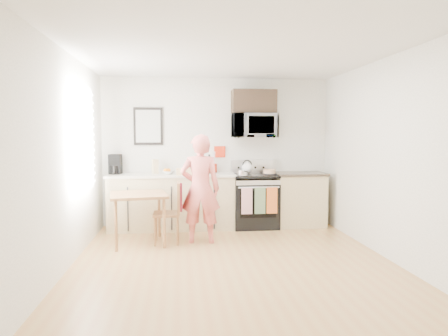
{
  "coord_description": "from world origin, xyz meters",
  "views": [
    {
      "loc": [
        -0.66,
        -4.79,
        1.6
      ],
      "look_at": [
        -0.02,
        1.0,
        1.12
      ],
      "focal_mm": 32.0,
      "sensor_mm": 36.0,
      "label": 1
    }
  ],
  "objects": [
    {
      "name": "upper_cabinet",
      "position": [
        0.63,
        2.12,
        2.18
      ],
      "size": [
        0.76,
        0.35,
        0.4
      ],
      "primitive_type": "cube",
      "color": "black",
      "rests_on": "back_wall"
    },
    {
      "name": "pot",
      "position": [
        0.39,
        1.77,
        0.97
      ],
      "size": [
        0.18,
        0.3,
        0.09
      ],
      "rotation": [
        0.0,
        0.0,
        0.22
      ],
      "color": "silver",
      "rests_on": "range"
    },
    {
      "name": "window",
      "position": [
        -1.96,
        0.8,
        1.55
      ],
      "size": [
        0.06,
        1.4,
        1.5
      ],
      "color": "white",
      "rests_on": "left_wall"
    },
    {
      "name": "floor",
      "position": [
        0.0,
        0.0,
        0.0
      ],
      "size": [
        4.6,
        4.6,
        0.0
      ],
      "primitive_type": "plane",
      "color": "#A87541",
      "rests_on": "ground"
    },
    {
      "name": "countertop_right",
      "position": [
        1.43,
        2.0,
        0.92
      ],
      "size": [
        0.88,
        0.64,
        0.04
      ],
      "primitive_type": "cube",
      "color": "black",
      "rests_on": "cabinet_right"
    },
    {
      "name": "dining_table",
      "position": [
        -1.26,
        1.08,
        0.66
      ],
      "size": [
        0.8,
        0.8,
        0.75
      ],
      "rotation": [
        0.0,
        0.0,
        0.16
      ],
      "color": "brown",
      "rests_on": "floor"
    },
    {
      "name": "front_wall",
      "position": [
        0.0,
        -2.3,
        1.3
      ],
      "size": [
        4.0,
        0.04,
        2.6
      ],
      "primitive_type": "cube",
      "color": "beige",
      "rests_on": "floor"
    },
    {
      "name": "knife_block",
      "position": [
        -0.15,
        2.09,
        1.05
      ],
      "size": [
        0.15,
        0.17,
        0.22
      ],
      "primitive_type": "cube",
      "rotation": [
        0.0,
        0.0,
        0.41
      ],
      "color": "brown",
      "rests_on": "countertop_left"
    },
    {
      "name": "bread_bag",
      "position": [
        -0.56,
        1.79,
        1.0
      ],
      "size": [
        0.31,
        0.16,
        0.11
      ],
      "primitive_type": "cube",
      "rotation": [
        0.0,
        0.0,
        -0.07
      ],
      "color": "#D9BC72",
      "rests_on": "countertop_left"
    },
    {
      "name": "back_wall",
      "position": [
        0.0,
        2.3,
        1.3
      ],
      "size": [
        4.0,
        0.04,
        2.6
      ],
      "primitive_type": "cube",
      "color": "beige",
      "rests_on": "floor"
    },
    {
      "name": "wall_art",
      "position": [
        -1.2,
        2.28,
        1.75
      ],
      "size": [
        0.5,
        0.04,
        0.65
      ],
      "color": "black",
      "rests_on": "back_wall"
    },
    {
      "name": "right_wall",
      "position": [
        2.0,
        0.0,
        1.3
      ],
      "size": [
        0.04,
        4.6,
        2.6
      ],
      "primitive_type": "cube",
      "color": "beige",
      "rests_on": "floor"
    },
    {
      "name": "chair",
      "position": [
        -0.73,
        1.08,
        0.58
      ],
      "size": [
        0.43,
        0.38,
        0.9
      ],
      "rotation": [
        0.0,
        0.0,
        -0.01
      ],
      "color": "brown",
      "rests_on": "floor"
    },
    {
      "name": "left_wall",
      "position": [
        -2.0,
        0.0,
        1.3
      ],
      "size": [
        0.04,
        4.6,
        2.6
      ],
      "primitive_type": "cube",
      "color": "beige",
      "rests_on": "floor"
    },
    {
      "name": "countertop_left",
      "position": [
        -0.8,
        2.0,
        0.92
      ],
      "size": [
        2.14,
        0.64,
        0.04
      ],
      "primitive_type": "cube",
      "color": "beige",
      "rests_on": "cabinet_left"
    },
    {
      "name": "cabinet_right",
      "position": [
        1.43,
        2.0,
        0.45
      ],
      "size": [
        0.84,
        0.6,
        0.9
      ],
      "primitive_type": "cube",
      "color": "tan",
      "rests_on": "floor"
    },
    {
      "name": "utensil_crock",
      "position": [
        -0.07,
        2.2,
        1.09
      ],
      "size": [
        0.12,
        0.12,
        0.37
      ],
      "color": "red",
      "rests_on": "countertop_left"
    },
    {
      "name": "milk_carton",
      "position": [
        -1.08,
        2.09,
        1.06
      ],
      "size": [
        0.12,
        0.12,
        0.25
      ],
      "primitive_type": "cube",
      "rotation": [
        0.0,
        0.0,
        0.36
      ],
      "color": "tan",
      "rests_on": "countertop_left"
    },
    {
      "name": "fruit_bowl",
      "position": [
        -0.86,
        2.02,
        0.98
      ],
      "size": [
        0.27,
        0.27,
        0.09
      ],
      "color": "white",
      "rests_on": "countertop_left"
    },
    {
      "name": "person",
      "position": [
        -0.36,
        1.06,
        0.81
      ],
      "size": [
        0.62,
        0.44,
        1.61
      ],
      "primitive_type": "imported",
      "rotation": [
        0.0,
        0.0,
        3.05
      ],
      "color": "#D9433B",
      "rests_on": "floor"
    },
    {
      "name": "ceiling",
      "position": [
        0.0,
        0.0,
        2.6
      ],
      "size": [
        4.0,
        4.6,
        0.04
      ],
      "primitive_type": "cube",
      "color": "silver",
      "rests_on": "back_wall"
    },
    {
      "name": "range",
      "position": [
        0.63,
        1.98,
        0.44
      ],
      "size": [
        0.76,
        0.7,
        1.16
      ],
      "color": "black",
      "rests_on": "floor"
    },
    {
      "name": "coffee_maker",
      "position": [
        -1.75,
        2.13,
        1.1
      ],
      "size": [
        0.21,
        0.29,
        0.33
      ],
      "rotation": [
        0.0,
        0.0,
        -0.08
      ],
      "color": "black",
      "rests_on": "countertop_left"
    },
    {
      "name": "cabinet_left",
      "position": [
        -0.8,
        2.0,
        0.45
      ],
      "size": [
        2.1,
        0.6,
        0.9
      ],
      "primitive_type": "cube",
      "color": "tan",
      "rests_on": "floor"
    },
    {
      "name": "wall_trivet",
      "position": [
        0.05,
        2.28,
        1.3
      ],
      "size": [
        0.2,
        0.02,
        0.2
      ],
      "primitive_type": "cube",
      "color": "red",
      "rests_on": "back_wall"
    },
    {
      "name": "microwave",
      "position": [
        0.63,
        2.08,
        1.76
      ],
      "size": [
        0.76,
        0.51,
        0.42
      ],
      "primitive_type": "imported",
      "color": "silver",
      "rests_on": "back_wall"
    },
    {
      "name": "kettle",
      "position": [
        0.51,
        2.09,
        1.03
      ],
      "size": [
        0.19,
        0.19,
        0.24
      ],
      "color": "white",
      "rests_on": "range"
    },
    {
      "name": "cake",
      "position": [
        0.87,
        1.92,
        0.96
      ],
      "size": [
        0.26,
        0.26,
        0.08
      ],
      "color": "black",
      "rests_on": "range"
    }
  ]
}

